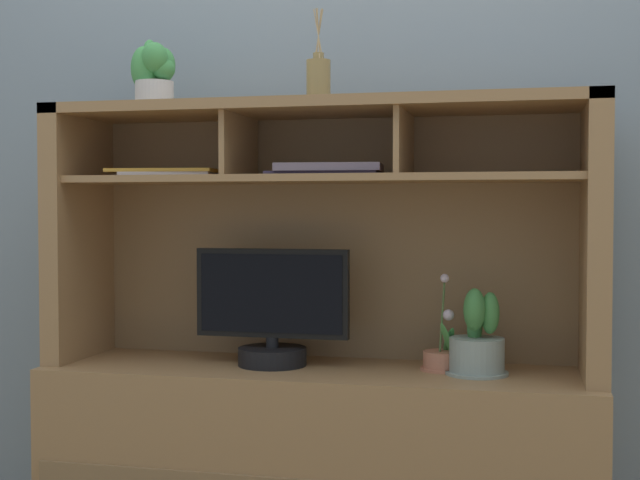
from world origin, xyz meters
name	(u,v)px	position (x,y,z in m)	size (l,w,h in m)	color
back_wall	(339,66)	(0.00, 0.27, 1.40)	(6.00, 0.02, 2.80)	gray
media_console	(320,409)	(0.00, 0.01, 0.38)	(1.55, 0.50, 1.26)	#9D754A
tv_monitor	(272,315)	(-0.14, -0.02, 0.65)	(0.45, 0.20, 0.33)	black
potted_orchid	(443,357)	(0.35, 0.02, 0.55)	(0.12, 0.12, 0.27)	#BB7356
potted_fern	(477,344)	(0.44, -0.02, 0.59)	(0.17, 0.17, 0.24)	gray
magazine_stack_left	(328,170)	(0.03, -0.04, 1.07)	(0.33, 0.24, 0.03)	#382E47
magazine_stack_centre	(170,173)	(-0.45, -0.02, 1.06)	(0.33, 0.27, 0.02)	beige
diffuser_bottle	(318,79)	(0.00, -0.02, 1.32)	(0.07, 0.07, 0.26)	olive
potted_succulent	(154,74)	(-0.51, 0.01, 1.35)	(0.13, 0.13, 0.20)	silver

